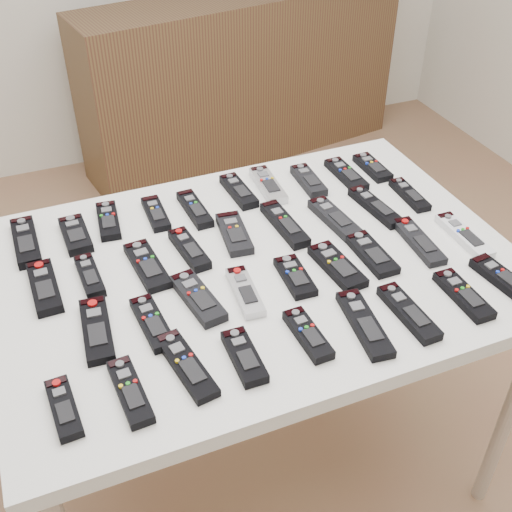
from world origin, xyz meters
name	(u,v)px	position (x,y,z in m)	size (l,w,h in m)	color
ground	(243,434)	(0.00, 0.00, 0.00)	(4.00, 4.00, 0.00)	#98674D
table	(256,281)	(0.01, -0.09, 0.72)	(1.25, 0.88, 0.78)	white
sideboard	(242,79)	(0.70, 1.78, 0.42)	(1.70, 0.38, 0.85)	#47281C
remote_0	(26,242)	(-0.50, 0.19, 0.79)	(0.06, 0.20, 0.02)	black
remote_1	(76,235)	(-0.38, 0.17, 0.79)	(0.06, 0.15, 0.02)	black
remote_2	(108,221)	(-0.29, 0.21, 0.79)	(0.05, 0.16, 0.02)	black
remote_3	(156,214)	(-0.16, 0.19, 0.79)	(0.05, 0.15, 0.02)	black
remote_4	(195,209)	(-0.06, 0.17, 0.79)	(0.05, 0.17, 0.02)	black
remote_5	(239,191)	(0.08, 0.21, 0.79)	(0.05, 0.17, 0.02)	black
remote_6	(268,185)	(0.17, 0.21, 0.79)	(0.05, 0.18, 0.02)	#B7B7BC
remote_7	(308,181)	(0.29, 0.19, 0.79)	(0.05, 0.16, 0.02)	black
remote_8	(346,174)	(0.40, 0.18, 0.79)	(0.05, 0.17, 0.02)	black
remote_9	(372,167)	(0.50, 0.19, 0.79)	(0.05, 0.15, 0.02)	black
remote_10	(45,287)	(-0.48, 0.00, 0.79)	(0.06, 0.18, 0.02)	black
remote_11	(90,276)	(-0.37, 0.00, 0.79)	(0.04, 0.15, 0.02)	black
remote_12	(147,266)	(-0.24, -0.01, 0.79)	(0.06, 0.19, 0.02)	black
remote_13	(189,249)	(-0.13, 0.01, 0.79)	(0.05, 0.17, 0.02)	black
remote_14	(234,234)	(0.00, 0.03, 0.79)	(0.06, 0.17, 0.02)	black
remote_15	(285,224)	(0.13, 0.01, 0.79)	(0.05, 0.20, 0.02)	black
remote_16	(334,218)	(0.26, -0.01, 0.79)	(0.05, 0.18, 0.02)	black
remote_17	(375,207)	(0.39, 0.00, 0.79)	(0.05, 0.20, 0.02)	black
remote_18	(409,195)	(0.51, 0.02, 0.79)	(0.04, 0.16, 0.02)	black
remote_19	(97,330)	(-0.39, -0.19, 0.79)	(0.06, 0.19, 0.02)	black
remote_20	(152,323)	(-0.28, -0.21, 0.79)	(0.05, 0.17, 0.02)	black
remote_21	(198,298)	(-0.17, -0.17, 0.79)	(0.06, 0.18, 0.02)	black
remote_22	(245,292)	(-0.06, -0.19, 0.79)	(0.05, 0.17, 0.02)	#B7B7BC
remote_23	(295,277)	(0.07, -0.19, 0.79)	(0.06, 0.14, 0.02)	black
remote_24	(337,266)	(0.18, -0.19, 0.79)	(0.06, 0.18, 0.02)	black
remote_25	(371,254)	(0.28, -0.18, 0.79)	(0.06, 0.17, 0.02)	black
remote_26	(419,241)	(0.41, -0.18, 0.79)	(0.05, 0.19, 0.02)	black
remote_27	(464,236)	(0.53, -0.20, 0.79)	(0.05, 0.19, 0.02)	silver
remote_28	(64,408)	(-0.49, -0.37, 0.79)	(0.04, 0.15, 0.02)	black
remote_29	(130,391)	(-0.37, -0.38, 0.79)	(0.05, 0.17, 0.02)	black
remote_30	(187,365)	(-0.25, -0.36, 0.79)	(0.05, 0.19, 0.02)	black
remote_31	(244,357)	(-0.13, -0.38, 0.79)	(0.05, 0.15, 0.02)	black
remote_32	(308,335)	(0.01, -0.37, 0.79)	(0.05, 0.15, 0.02)	black
remote_33	(364,324)	(0.14, -0.39, 0.79)	(0.05, 0.20, 0.02)	black
remote_34	(409,313)	(0.24, -0.39, 0.79)	(0.05, 0.18, 0.02)	black
remote_35	(464,295)	(0.39, -0.39, 0.79)	(0.05, 0.17, 0.02)	black
remote_36	(501,278)	(0.51, -0.37, 0.79)	(0.05, 0.16, 0.02)	black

